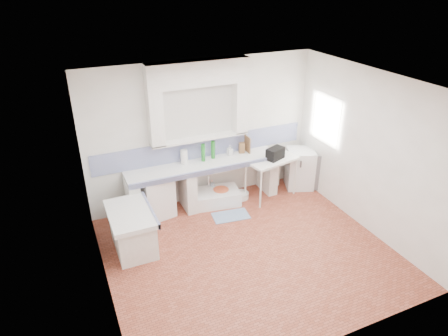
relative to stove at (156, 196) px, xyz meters
name	(u,v)px	position (x,y,z in m)	size (l,w,h in m)	color
floor	(248,252)	(1.08, -1.72, -0.40)	(4.50, 4.50, 0.00)	#A24D38
ceiling	(254,85)	(1.08, -1.72, 2.40)	(4.50, 4.50, 0.00)	white
wall_back	(203,133)	(1.08, 0.28, 1.00)	(4.50, 4.50, 0.00)	white
wall_front	(336,256)	(1.08, -3.72, 1.00)	(4.50, 4.50, 0.00)	white
wall_left	(97,210)	(-1.17, -1.72, 1.00)	(4.50, 4.50, 0.00)	white
wall_right	(368,152)	(3.33, -1.72, 1.00)	(4.50, 4.50, 0.00)	white
alcove_mass	(198,73)	(0.98, 0.15, 2.17)	(1.90, 0.25, 0.45)	white
window_frame	(333,118)	(3.50, -0.52, 1.20)	(0.35, 0.86, 1.06)	#361D11
lace_valance	(330,100)	(3.36, -0.52, 1.58)	(0.01, 0.84, 0.24)	white
counter_slab	(204,165)	(0.98, -0.02, 0.46)	(3.00, 0.60, 0.08)	white
counter_lip	(210,171)	(0.98, -0.30, 0.46)	(3.00, 0.04, 0.10)	navy
counter_pier_left	(133,201)	(-0.42, -0.02, 0.01)	(0.20, 0.55, 0.82)	white
counter_pier_mid	(188,189)	(0.63, -0.02, 0.01)	(0.20, 0.55, 0.82)	white
counter_pier_right	(267,173)	(2.38, -0.02, 0.01)	(0.20, 0.55, 0.82)	white
peninsula_top	(130,214)	(-0.62, -0.82, 0.26)	(0.70, 1.10, 0.08)	white
peninsula_base	(133,232)	(-0.62, -0.82, -0.09)	(0.60, 1.00, 0.62)	white
peninsula_lip	(150,209)	(-0.29, -0.82, 0.26)	(0.04, 1.10, 0.10)	navy
backsplash	(203,147)	(1.08, 0.26, 0.70)	(4.27, 0.03, 0.40)	navy
stove	(156,196)	(0.00, 0.00, 0.00)	(0.57, 0.55, 0.81)	white
sink	(213,198)	(1.12, -0.07, -0.28)	(1.04, 0.56, 0.25)	white
side_table	(271,177)	(2.31, -0.26, 0.02)	(1.02, 0.57, 0.05)	white
fridge	(300,168)	(3.09, -0.15, 0.02)	(0.55, 0.55, 0.84)	white
bucket_red	(203,202)	(0.88, -0.14, -0.27)	(0.28, 0.28, 0.26)	red
bucket_orange	(221,195)	(1.30, -0.07, -0.26)	(0.31, 0.31, 0.29)	#F16437
bucket_blue	(228,196)	(1.42, -0.13, -0.27)	(0.29, 0.29, 0.27)	#0C4EB5
basin_white	(241,195)	(1.73, -0.10, -0.34)	(0.32, 0.32, 0.12)	white
water_bottle_a	(208,193)	(1.11, 0.13, -0.27)	(0.07, 0.07, 0.28)	silver
water_bottle_b	(213,191)	(1.20, 0.13, -0.24)	(0.09, 0.09, 0.33)	silver
black_bag	(275,154)	(2.36, -0.30, 0.56)	(0.37, 0.21, 0.23)	black
green_bottle_a	(203,153)	(1.00, 0.09, 0.67)	(0.08, 0.08, 0.35)	#1B7120
green_bottle_b	(213,150)	(1.22, 0.13, 0.67)	(0.08, 0.08, 0.36)	#1B7120
knife_block	(242,148)	(1.84, 0.13, 0.60)	(0.11, 0.09, 0.22)	brown
cutting_board	(247,144)	(1.97, 0.13, 0.66)	(0.02, 0.24, 0.33)	brown
paper_towel	(184,157)	(0.63, 0.13, 0.63)	(0.14, 0.14, 0.27)	white
soap_bottle	(230,150)	(1.58, 0.13, 0.60)	(0.09, 0.10, 0.21)	white
rug	(231,216)	(1.26, -0.63, -0.40)	(0.69, 0.39, 0.01)	#2D5F99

